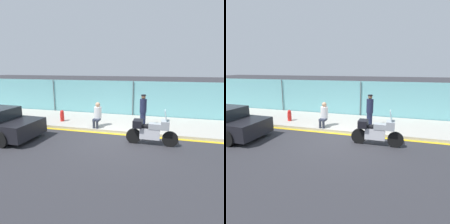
% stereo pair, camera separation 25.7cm
% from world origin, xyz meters
% --- Properties ---
extents(ground_plane, '(120.00, 120.00, 0.00)m').
position_xyz_m(ground_plane, '(0.00, 0.00, 0.00)').
color(ground_plane, '#2D2D33').
extents(sidewalk, '(40.42, 3.34, 0.14)m').
position_xyz_m(sidewalk, '(0.00, 2.47, 0.07)').
color(sidewalk, '#ADA89E').
rests_on(sidewalk, ground_plane).
extents(curb_paint_stripe, '(40.42, 0.18, 0.01)m').
position_xyz_m(curb_paint_stripe, '(0.00, 0.71, 0.00)').
color(curb_paint_stripe, gold).
rests_on(curb_paint_stripe, ground_plane).
extents(storefront_fence, '(38.40, 0.17, 2.25)m').
position_xyz_m(storefront_fence, '(-0.00, 4.23, 1.12)').
color(storefront_fence, '#6BB2B7').
rests_on(storefront_fence, ground_plane).
extents(motorcycle, '(2.07, 0.51, 1.46)m').
position_xyz_m(motorcycle, '(1.42, -0.18, 0.59)').
color(motorcycle, black).
rests_on(motorcycle, ground_plane).
extents(officer_standing, '(0.34, 0.34, 1.61)m').
position_xyz_m(officer_standing, '(0.86, 1.96, 0.96)').
color(officer_standing, '#191E38').
rests_on(officer_standing, sidewalk).
extents(person_seated_on_curb, '(0.38, 0.64, 1.24)m').
position_xyz_m(person_seated_on_curb, '(-1.34, 1.26, 0.82)').
color(person_seated_on_curb, '#2D3342').
rests_on(person_seated_on_curb, sidewalk).
extents(fire_hydrant, '(0.22, 0.27, 0.62)m').
position_xyz_m(fire_hydrant, '(-3.58, 1.75, 0.44)').
color(fire_hydrant, red).
rests_on(fire_hydrant, sidewalk).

